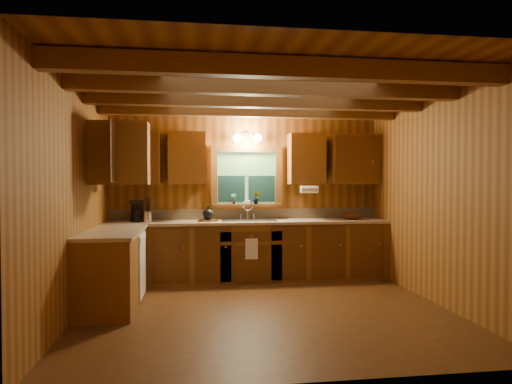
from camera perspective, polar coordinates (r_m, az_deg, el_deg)
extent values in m
plane|color=#4D2D12|center=(5.36, 1.22, -14.79)|extent=(4.20, 4.20, 0.00)
plane|color=brown|center=(5.27, 1.23, 13.52)|extent=(4.20, 4.20, 0.00)
plane|color=brown|center=(7.03, -1.23, -0.20)|extent=(4.20, 0.00, 4.20)
plane|color=brown|center=(3.29, 6.48, -1.94)|extent=(4.20, 0.00, 4.20)
plane|color=brown|center=(5.24, -22.07, -0.82)|extent=(0.00, 3.80, 3.80)
plane|color=brown|center=(5.86, 21.94, -0.60)|extent=(0.00, 3.80, 3.80)
cube|color=brown|center=(4.09, 4.00, 15.51)|extent=(4.20, 0.14, 0.18)
cube|color=brown|center=(4.86, 2.00, 13.24)|extent=(4.20, 0.14, 0.18)
cube|color=brown|center=(5.63, 0.57, 11.58)|extent=(4.20, 0.14, 0.18)
cube|color=brown|center=(6.41, -0.50, 10.32)|extent=(4.20, 0.14, 0.18)
cube|color=brown|center=(6.80, -0.92, -7.62)|extent=(4.20, 0.62, 0.86)
cube|color=brown|center=(5.74, -17.76, -9.35)|extent=(0.62, 1.60, 0.86)
cube|color=tan|center=(6.75, -0.92, -3.84)|extent=(4.20, 0.66, 0.04)
cube|color=tan|center=(5.68, -17.69, -4.88)|extent=(0.64, 1.60, 0.04)
cube|color=tan|center=(7.03, -1.22, -2.81)|extent=(4.20, 0.02, 0.16)
cube|color=white|center=(5.89, -14.32, -9.05)|extent=(0.02, 0.60, 0.80)
cube|color=brown|center=(6.88, -15.32, 4.22)|extent=(0.78, 0.34, 0.78)
cube|color=brown|center=(6.82, -8.79, 4.27)|extent=(0.55, 0.34, 0.78)
cube|color=brown|center=(7.04, 6.41, 4.19)|extent=(0.55, 0.34, 0.78)
cube|color=brown|center=(7.27, 12.39, 4.07)|extent=(0.78, 0.34, 0.78)
cube|color=brown|center=(5.88, -18.87, 4.69)|extent=(0.34, 1.10, 0.78)
cube|color=brown|center=(7.01, -1.20, 5.52)|extent=(1.12, 0.08, 0.10)
cube|color=brown|center=(7.00, -1.19, -1.85)|extent=(1.12, 0.08, 0.10)
cube|color=brown|center=(6.95, -5.38, 1.84)|extent=(0.10, 0.08, 0.80)
cube|color=brown|center=(7.07, 2.92, 1.83)|extent=(0.10, 0.08, 0.80)
cube|color=#487E35|center=(7.02, -1.23, 1.84)|extent=(0.92, 0.01, 0.80)
cube|color=#102C2D|center=(6.98, -3.16, 0.39)|extent=(0.42, 0.02, 0.42)
cube|color=#102C2D|center=(7.03, 0.73, 0.40)|extent=(0.42, 0.02, 0.42)
cylinder|color=black|center=(7.00, -1.20, 2.00)|extent=(0.92, 0.01, 0.01)
cube|color=brown|center=(6.96, -1.15, -1.70)|extent=(1.06, 0.14, 0.04)
cylinder|color=black|center=(7.03, -1.20, 7.39)|extent=(0.08, 0.03, 0.08)
cylinder|color=black|center=(6.96, -1.96, 7.45)|extent=(0.09, 0.17, 0.08)
cylinder|color=black|center=(6.98, -0.32, 7.43)|extent=(0.09, 0.17, 0.08)
sphere|color=#FFE0A5|center=(6.89, -2.41, 6.93)|extent=(0.13, 0.13, 0.13)
sphere|color=#FFE0A5|center=(6.92, 0.24, 6.90)|extent=(0.13, 0.13, 0.13)
cylinder|color=white|center=(6.84, 6.81, 0.33)|extent=(0.27, 0.11, 0.11)
cube|color=white|center=(6.47, -0.57, -7.27)|extent=(0.18, 0.01, 0.30)
cube|color=silver|center=(6.76, -0.93, -3.62)|extent=(0.82, 0.48, 0.02)
cube|color=#262628|center=(6.74, -2.54, -4.19)|extent=(0.34, 0.40, 0.14)
cube|color=#262628|center=(6.79, 0.66, -4.15)|extent=(0.34, 0.40, 0.14)
cylinder|color=silver|center=(6.93, -1.12, -2.63)|extent=(0.04, 0.04, 0.22)
torus|color=silver|center=(6.86, -1.06, -1.75)|extent=(0.16, 0.02, 0.16)
cube|color=black|center=(6.82, -14.98, -3.54)|extent=(0.17, 0.21, 0.03)
cube|color=black|center=(6.87, -14.92, -2.26)|extent=(0.17, 0.08, 0.29)
cube|color=black|center=(6.78, -15.01, -1.25)|extent=(0.17, 0.19, 0.04)
cylinder|color=black|center=(6.78, -15.01, -2.87)|extent=(0.11, 0.11, 0.13)
cylinder|color=silver|center=(6.70, -13.68, -3.08)|extent=(0.12, 0.12, 0.15)
cylinder|color=black|center=(6.68, -13.83, -1.72)|extent=(0.03, 0.04, 0.23)
cylinder|color=black|center=(6.69, -13.68, -1.72)|extent=(0.01, 0.01, 0.23)
cylinder|color=black|center=(6.70, -13.54, -1.71)|extent=(0.03, 0.04, 0.23)
cylinder|color=black|center=(6.71, -13.42, -1.71)|extent=(0.04, 0.06, 0.22)
cube|color=#512E11|center=(6.66, -6.13, -3.65)|extent=(0.29, 0.25, 0.02)
sphere|color=black|center=(6.65, -6.13, -2.85)|extent=(0.16, 0.16, 0.16)
cylinder|color=black|center=(6.64, -6.14, -1.96)|extent=(0.03, 0.03, 0.04)
imported|color=#48230C|center=(7.11, 12.09, -3.09)|extent=(0.45, 0.45, 0.09)
imported|color=#512E11|center=(6.92, -2.88, -0.85)|extent=(0.10, 0.08, 0.17)
imported|color=#512E11|center=(6.95, 0.05, -0.74)|extent=(0.13, 0.12, 0.19)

